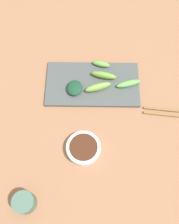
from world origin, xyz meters
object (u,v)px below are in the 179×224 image
chopsticks (177,113)px  tea_cup (26,203)px  sauce_bowl (85,148)px  serving_plate (94,84)px

chopsticks → tea_cup: tea_cup is taller
chopsticks → tea_cup: 0.59m
sauce_bowl → chopsticks: (0.14, -0.33, -0.01)m
chopsticks → serving_plate: bearing=74.7°
serving_plate → chopsticks: bearing=-111.1°
sauce_bowl → tea_cup: size_ratio=1.74×
sauce_bowl → tea_cup: bearing=135.2°
serving_plate → tea_cup: size_ratio=5.28×
serving_plate → tea_cup: 0.47m
serving_plate → tea_cup: tea_cup is taller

